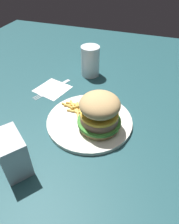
# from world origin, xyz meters

# --- Properties ---
(ground_plane) EXTENTS (1.60, 1.60, 0.00)m
(ground_plane) POSITION_xyz_m (0.00, 0.00, 0.00)
(ground_plane) COLOR #1E474C
(plate) EXTENTS (0.26, 0.26, 0.01)m
(plate) POSITION_xyz_m (-0.01, 0.02, 0.01)
(plate) COLOR silver
(plate) RESTS_ON ground_plane
(sandwich) EXTENTS (0.13, 0.13, 0.11)m
(sandwich) POSITION_xyz_m (-0.05, 0.04, 0.07)
(sandwich) COLOR tan
(sandwich) RESTS_ON plate
(fries_pile) EXTENTS (0.09, 0.08, 0.01)m
(fries_pile) POSITION_xyz_m (0.05, -0.02, 0.02)
(fries_pile) COLOR #E5B251
(fries_pile) RESTS_ON plate
(napkin) EXTENTS (0.14, 0.14, 0.00)m
(napkin) POSITION_xyz_m (0.18, -0.11, 0.00)
(napkin) COLOR white
(napkin) RESTS_ON ground_plane
(fork) EXTENTS (0.08, 0.17, 0.00)m
(fork) POSITION_xyz_m (0.18, -0.11, 0.00)
(fork) COLOR silver
(fork) RESTS_ON napkin
(drink_glass) EXTENTS (0.07, 0.07, 0.12)m
(drink_glass) POSITION_xyz_m (0.08, -0.26, 0.05)
(drink_glass) COLOR silver
(drink_glass) RESTS_ON ground_plane
(napkin_dispenser) EXTENTS (0.11, 0.10, 0.11)m
(napkin_dispenser) POSITION_xyz_m (0.11, 0.23, 0.05)
(napkin_dispenser) COLOR #B7BABF
(napkin_dispenser) RESTS_ON ground_plane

